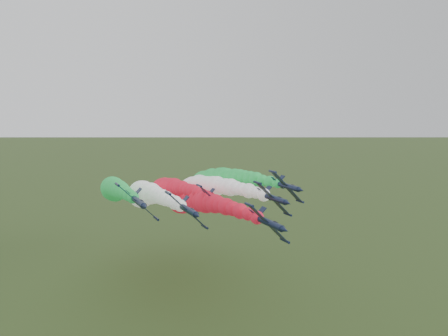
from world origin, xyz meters
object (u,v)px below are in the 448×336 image
(jet_trail, at_px, (166,189))
(jet_lead, at_px, (189,200))
(jet_inner_left, at_px, (143,194))
(jet_outer_right, at_px, (213,180))
(jet_inner_right, at_px, (200,187))
(jet_outer_left, at_px, (114,189))

(jet_trail, bearing_deg, jet_lead, -92.68)
(jet_inner_left, height_order, jet_outer_right, jet_outer_right)
(jet_inner_right, height_order, jet_outer_left, jet_outer_left)
(jet_inner_left, bearing_deg, jet_lead, -51.24)
(jet_inner_right, distance_m, jet_outer_right, 7.90)
(jet_inner_left, height_order, jet_inner_right, jet_inner_right)
(jet_inner_right, xyz_separation_m, jet_outer_right, (6.54, 4.18, 1.47))
(jet_inner_right, bearing_deg, jet_outer_right, 32.58)
(jet_inner_right, distance_m, jet_trail, 18.00)
(jet_lead, height_order, jet_outer_left, jet_outer_left)
(jet_outer_left, bearing_deg, jet_outer_right, -1.93)
(jet_inner_right, bearing_deg, jet_inner_left, 173.18)
(jet_inner_right, relative_size, jet_outer_left, 1.00)
(jet_outer_left, height_order, jet_outer_right, jet_outer_right)
(jet_lead, relative_size, jet_inner_left, 1.00)
(jet_inner_left, bearing_deg, jet_outer_left, 160.63)
(jet_inner_left, relative_size, jet_outer_right, 1.00)
(jet_inner_left, distance_m, jet_outer_left, 9.50)
(jet_inner_left, xyz_separation_m, jet_trail, (11.94, 14.26, -1.59))
(jet_lead, relative_size, jet_inner_right, 1.00)
(jet_inner_left, distance_m, jet_outer_right, 25.39)
(jet_inner_right, relative_size, jet_trail, 1.00)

